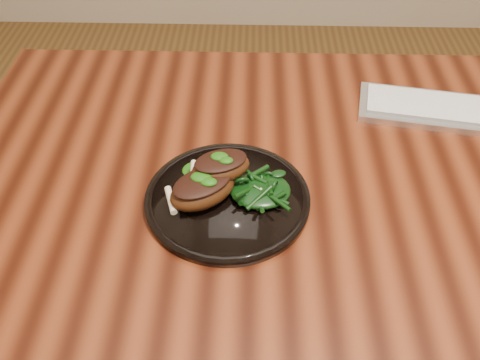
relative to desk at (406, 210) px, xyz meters
The scene contains 7 objects.
desk is the anchor object (origin of this frame).
plate 0.33m from the desk, 167.52° to the right, with size 0.26×0.26×0.02m.
lamb_chop_front 0.38m from the desk, 167.34° to the right, with size 0.13×0.12×0.05m.
lamb_chop_back 0.36m from the desk, behind, with size 0.11×0.09×0.04m.
herb_smear 0.36m from the desk, behind, with size 0.09×0.06×0.01m, color #0E4507.
greens_heap 0.29m from the desk, 166.14° to the right, with size 0.10×0.09×0.04m.
keyboard 0.23m from the desk, 53.77° to the left, with size 0.41×0.19×0.02m.
Camera 1 is at (-0.28, -0.66, 1.36)m, focal length 40.00 mm.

